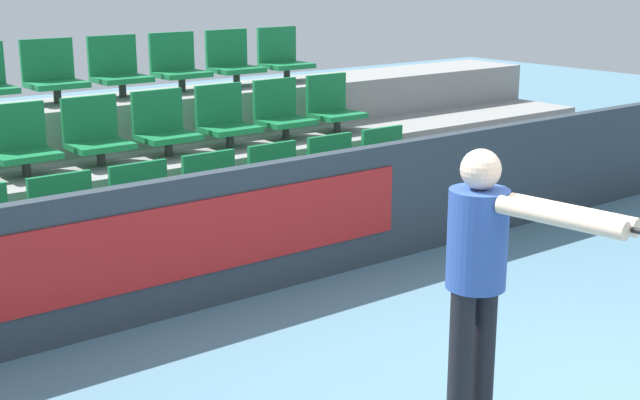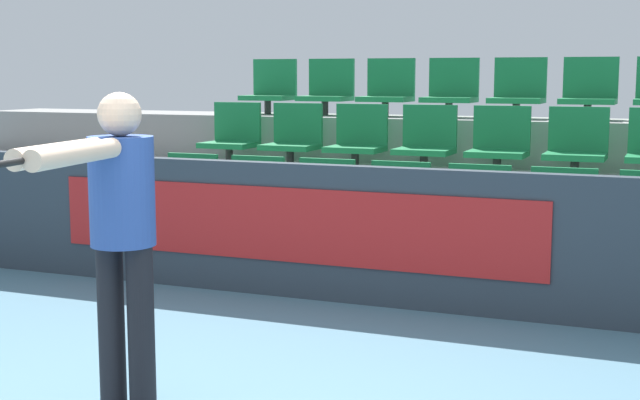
% 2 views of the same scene
% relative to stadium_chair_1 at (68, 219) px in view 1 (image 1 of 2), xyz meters
% --- Properties ---
extents(barrier_wall, '(10.72, 0.14, 1.02)m').
position_rel_stadium_chair_1_xyz_m(barrier_wall, '(1.26, -0.63, -0.16)').
color(barrier_wall, '#2D3842').
rests_on(barrier_wall, ground).
extents(bleacher_tier_front, '(10.32, 0.86, 0.42)m').
position_rel_stadium_chair_1_xyz_m(bleacher_tier_front, '(1.27, -0.12, -0.46)').
color(bleacher_tier_front, gray).
rests_on(bleacher_tier_front, ground).
extents(bleacher_tier_middle, '(10.32, 0.86, 0.85)m').
position_rel_stadium_chair_1_xyz_m(bleacher_tier_middle, '(1.27, 0.75, -0.25)').
color(bleacher_tier_middle, gray).
rests_on(bleacher_tier_middle, ground).
extents(bleacher_tier_back, '(10.32, 0.86, 1.27)m').
position_rel_stadium_chair_1_xyz_m(bleacher_tier_back, '(1.27, 1.61, -0.04)').
color(bleacher_tier_back, gray).
rests_on(bleacher_tier_back, ground).
extents(stadium_chair_1, '(0.49, 0.41, 0.57)m').
position_rel_stadium_chair_1_xyz_m(stadium_chair_1, '(0.00, 0.00, 0.00)').
color(stadium_chair_1, '#333333').
rests_on(stadium_chair_1, bleacher_tier_front).
extents(stadium_chair_2, '(0.49, 0.41, 0.57)m').
position_rel_stadium_chair_1_xyz_m(stadium_chair_2, '(0.64, 0.00, 0.00)').
color(stadium_chair_2, '#333333').
rests_on(stadium_chair_2, bleacher_tier_front).
extents(stadium_chair_3, '(0.49, 0.41, 0.57)m').
position_rel_stadium_chair_1_xyz_m(stadium_chair_3, '(1.27, 0.00, 0.00)').
color(stadium_chair_3, '#333333').
rests_on(stadium_chair_3, bleacher_tier_front).
extents(stadium_chair_4, '(0.49, 0.41, 0.57)m').
position_rel_stadium_chair_1_xyz_m(stadium_chair_4, '(1.91, 0.00, 0.00)').
color(stadium_chair_4, '#333333').
rests_on(stadium_chair_4, bleacher_tier_front).
extents(stadium_chair_5, '(0.49, 0.41, 0.57)m').
position_rel_stadium_chair_1_xyz_m(stadium_chair_5, '(2.55, 0.00, 0.00)').
color(stadium_chair_5, '#333333').
rests_on(stadium_chair_5, bleacher_tier_front).
extents(stadium_chair_6, '(0.49, 0.41, 0.57)m').
position_rel_stadium_chair_1_xyz_m(stadium_chair_6, '(3.18, 0.00, 0.00)').
color(stadium_chair_6, '#333333').
rests_on(stadium_chair_6, bleacher_tier_front).
extents(stadium_chair_8, '(0.49, 0.41, 0.57)m').
position_rel_stadium_chair_1_xyz_m(stadium_chair_8, '(0.00, 0.86, 0.42)').
color(stadium_chair_8, '#333333').
rests_on(stadium_chair_8, bleacher_tier_middle).
extents(stadium_chair_9, '(0.49, 0.41, 0.57)m').
position_rel_stadium_chair_1_xyz_m(stadium_chair_9, '(0.64, 0.86, 0.42)').
color(stadium_chair_9, '#333333').
rests_on(stadium_chair_9, bleacher_tier_middle).
extents(stadium_chair_10, '(0.49, 0.41, 0.57)m').
position_rel_stadium_chair_1_xyz_m(stadium_chair_10, '(1.27, 0.86, 0.42)').
color(stadium_chair_10, '#333333').
rests_on(stadium_chair_10, bleacher_tier_middle).
extents(stadium_chair_11, '(0.49, 0.41, 0.57)m').
position_rel_stadium_chair_1_xyz_m(stadium_chair_11, '(1.91, 0.86, 0.42)').
color(stadium_chair_11, '#333333').
rests_on(stadium_chair_11, bleacher_tier_middle).
extents(stadium_chair_12, '(0.49, 0.41, 0.57)m').
position_rel_stadium_chair_1_xyz_m(stadium_chair_12, '(2.55, 0.86, 0.42)').
color(stadium_chair_12, '#333333').
rests_on(stadium_chair_12, bleacher_tier_middle).
extents(stadium_chair_13, '(0.49, 0.41, 0.57)m').
position_rel_stadium_chair_1_xyz_m(stadium_chair_13, '(3.18, 0.86, 0.42)').
color(stadium_chair_13, '#333333').
rests_on(stadium_chair_13, bleacher_tier_middle).
extents(stadium_chair_16, '(0.49, 0.41, 0.57)m').
position_rel_stadium_chair_1_xyz_m(stadium_chair_16, '(0.64, 1.73, 0.85)').
color(stadium_chair_16, '#333333').
rests_on(stadium_chair_16, bleacher_tier_back).
extents(stadium_chair_17, '(0.49, 0.41, 0.57)m').
position_rel_stadium_chair_1_xyz_m(stadium_chair_17, '(1.27, 1.73, 0.85)').
color(stadium_chair_17, '#333333').
rests_on(stadium_chair_17, bleacher_tier_back).
extents(stadium_chair_18, '(0.49, 0.41, 0.57)m').
position_rel_stadium_chair_1_xyz_m(stadium_chair_18, '(1.91, 1.73, 0.85)').
color(stadium_chair_18, '#333333').
rests_on(stadium_chair_18, bleacher_tier_back).
extents(stadium_chair_19, '(0.49, 0.41, 0.57)m').
position_rel_stadium_chair_1_xyz_m(stadium_chair_19, '(2.55, 1.73, 0.85)').
color(stadium_chair_19, '#333333').
rests_on(stadium_chair_19, bleacher_tier_back).
extents(stadium_chair_20, '(0.49, 0.41, 0.57)m').
position_rel_stadium_chair_1_xyz_m(stadium_chair_20, '(3.18, 1.73, 0.85)').
color(stadium_chair_20, '#333333').
rests_on(stadium_chair_20, bleacher_tier_back).
extents(tennis_player, '(0.36, 1.56, 1.60)m').
position_rel_stadium_chair_1_xyz_m(tennis_player, '(0.91, -3.27, 0.32)').
color(tennis_player, black).
rests_on(tennis_player, ground).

